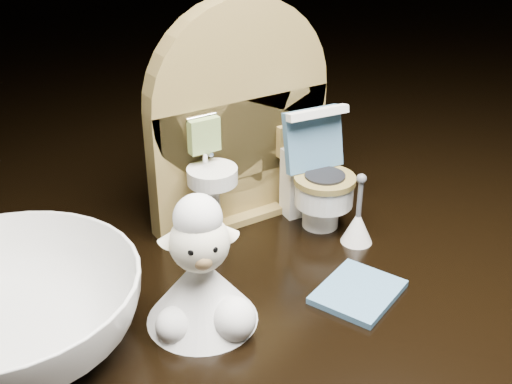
# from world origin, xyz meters

# --- Properties ---
(backdrop_panel) EXTENTS (0.13, 0.05, 0.15)m
(backdrop_panel) POSITION_xyz_m (-0.00, 0.06, 0.07)
(backdrop_panel) COLOR olive
(backdrop_panel) RESTS_ON ground
(toy_toilet) EXTENTS (0.04, 0.05, 0.08)m
(toy_toilet) POSITION_xyz_m (0.04, 0.03, 0.03)
(toy_toilet) COLOR white
(toy_toilet) RESTS_ON ground
(bath_mat) EXTENTS (0.06, 0.06, 0.00)m
(bath_mat) POSITION_xyz_m (0.01, -0.05, 0.00)
(bath_mat) COLOR teal
(bath_mat) RESTS_ON ground
(toilet_brush) EXTENTS (0.02, 0.02, 0.05)m
(toilet_brush) POSITION_xyz_m (0.04, -0.01, 0.01)
(toilet_brush) COLOR white
(toilet_brush) RESTS_ON ground
(plush_lamb) EXTENTS (0.06, 0.06, 0.08)m
(plush_lamb) POSITION_xyz_m (-0.08, -0.03, 0.03)
(plush_lamb) COLOR white
(plush_lamb) RESTS_ON ground
(ceramic_bowl) EXTENTS (0.17, 0.17, 0.04)m
(ceramic_bowl) POSITION_xyz_m (-0.17, 0.01, 0.02)
(ceramic_bowl) COLOR white
(ceramic_bowl) RESTS_ON ground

